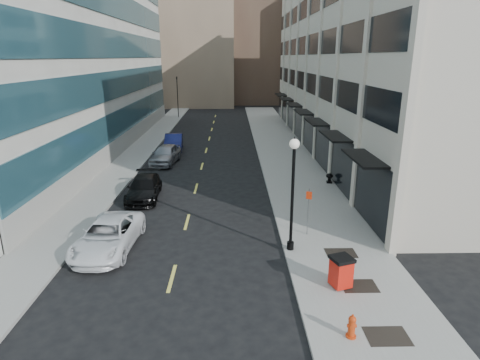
{
  "coord_description": "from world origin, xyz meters",
  "views": [
    {
      "loc": [
        2.55,
        -12.91,
        8.9
      ],
      "look_at": [
        3.0,
        8.45,
        2.31
      ],
      "focal_mm": 30.0,
      "sensor_mm": 36.0,
      "label": 1
    }
  ],
  "objects_px": {
    "car_white_van": "(108,236)",
    "traffic_signal": "(177,79)",
    "car_blue_sedan": "(174,142)",
    "trash_bin": "(341,271)",
    "car_silver_sedan": "(165,154)",
    "lamppost": "(293,185)",
    "urn_planter": "(330,177)",
    "sign_post": "(308,205)",
    "fire_hydrant": "(352,326)",
    "car_black_pickup": "(144,188)"
  },
  "relations": [
    {
      "from": "car_blue_sedan",
      "to": "lamppost",
      "type": "height_order",
      "value": "lamppost"
    },
    {
      "from": "fire_hydrant",
      "to": "trash_bin",
      "type": "distance_m",
      "value": 3.05
    },
    {
      "from": "car_white_van",
      "to": "fire_hydrant",
      "type": "xyz_separation_m",
      "value": [
        9.78,
        -6.7,
        -0.18
      ]
    },
    {
      "from": "car_black_pickup",
      "to": "car_blue_sedan",
      "type": "relative_size",
      "value": 1.01
    },
    {
      "from": "car_white_van",
      "to": "car_silver_sedan",
      "type": "height_order",
      "value": "car_silver_sedan"
    },
    {
      "from": "traffic_signal",
      "to": "urn_planter",
      "type": "relative_size",
      "value": 9.96
    },
    {
      "from": "car_white_van",
      "to": "trash_bin",
      "type": "bearing_deg",
      "value": -17.11
    },
    {
      "from": "car_black_pickup",
      "to": "urn_planter",
      "type": "relative_size",
      "value": 6.91
    },
    {
      "from": "traffic_signal",
      "to": "car_blue_sedan",
      "type": "height_order",
      "value": "traffic_signal"
    },
    {
      "from": "car_white_van",
      "to": "traffic_signal",
      "type": "bearing_deg",
      "value": 95.61
    },
    {
      "from": "car_white_van",
      "to": "car_silver_sedan",
      "type": "distance_m",
      "value": 16.3
    },
    {
      "from": "traffic_signal",
      "to": "car_white_van",
      "type": "distance_m",
      "value": 43.64
    },
    {
      "from": "lamppost",
      "to": "car_blue_sedan",
      "type": "bearing_deg",
      "value": 111.22
    },
    {
      "from": "traffic_signal",
      "to": "car_blue_sedan",
      "type": "xyz_separation_m",
      "value": [
        2.3,
        -21.84,
        -4.93
      ]
    },
    {
      "from": "car_white_van",
      "to": "car_black_pickup",
      "type": "distance_m",
      "value": 7.33
    },
    {
      "from": "trash_bin",
      "to": "car_white_van",
      "type": "bearing_deg",
      "value": 140.92
    },
    {
      "from": "car_white_van",
      "to": "lamppost",
      "type": "bearing_deg",
      "value": -0.07
    },
    {
      "from": "car_blue_sedan",
      "to": "fire_hydrant",
      "type": "relative_size",
      "value": 5.71
    },
    {
      "from": "traffic_signal",
      "to": "urn_planter",
      "type": "xyz_separation_m",
      "value": [
        15.1,
        -33.34,
        -5.14
      ]
    },
    {
      "from": "urn_planter",
      "to": "traffic_signal",
      "type": "bearing_deg",
      "value": 114.36
    },
    {
      "from": "car_blue_sedan",
      "to": "trash_bin",
      "type": "height_order",
      "value": "car_blue_sedan"
    },
    {
      "from": "car_black_pickup",
      "to": "trash_bin",
      "type": "distance_m",
      "value": 14.9
    },
    {
      "from": "car_white_van",
      "to": "lamppost",
      "type": "xyz_separation_m",
      "value": [
        8.68,
        -0.43,
        2.62
      ]
    },
    {
      "from": "car_blue_sedan",
      "to": "lamppost",
      "type": "xyz_separation_m",
      "value": [
        8.5,
        -21.89,
        2.56
      ]
    },
    {
      "from": "car_black_pickup",
      "to": "urn_planter",
      "type": "bearing_deg",
      "value": 8.41
    },
    {
      "from": "car_black_pickup",
      "to": "lamppost",
      "type": "distance_m",
      "value": 11.81
    },
    {
      "from": "traffic_signal",
      "to": "sign_post",
      "type": "bearing_deg",
      "value": -74.21
    },
    {
      "from": "car_blue_sedan",
      "to": "trash_bin",
      "type": "relative_size",
      "value": 3.71
    },
    {
      "from": "car_silver_sedan",
      "to": "car_blue_sedan",
      "type": "bearing_deg",
      "value": 96.68
    },
    {
      "from": "car_silver_sedan",
      "to": "lamppost",
      "type": "xyz_separation_m",
      "value": [
        8.5,
        -16.74,
        2.52
      ]
    },
    {
      "from": "trash_bin",
      "to": "urn_planter",
      "type": "xyz_separation_m",
      "value": [
        2.78,
        13.65,
        -0.27
      ]
    },
    {
      "from": "lamppost",
      "to": "sign_post",
      "type": "xyz_separation_m",
      "value": [
        1.1,
        1.66,
        -1.61
      ]
    },
    {
      "from": "car_black_pickup",
      "to": "car_blue_sedan",
      "type": "bearing_deg",
      "value": 86.81
    },
    {
      "from": "trash_bin",
      "to": "traffic_signal",
      "type": "bearing_deg",
      "value": 85.52
    },
    {
      "from": "car_white_van",
      "to": "fire_hydrant",
      "type": "relative_size",
      "value": 6.31
    },
    {
      "from": "trash_bin",
      "to": "sign_post",
      "type": "relative_size",
      "value": 0.52
    },
    {
      "from": "car_black_pickup",
      "to": "car_blue_sedan",
      "type": "height_order",
      "value": "car_blue_sedan"
    },
    {
      "from": "traffic_signal",
      "to": "urn_planter",
      "type": "height_order",
      "value": "traffic_signal"
    },
    {
      "from": "traffic_signal",
      "to": "lamppost",
      "type": "height_order",
      "value": "traffic_signal"
    },
    {
      "from": "trash_bin",
      "to": "urn_planter",
      "type": "height_order",
      "value": "trash_bin"
    },
    {
      "from": "fire_hydrant",
      "to": "sign_post",
      "type": "bearing_deg",
      "value": 93.3
    },
    {
      "from": "car_white_van",
      "to": "urn_planter",
      "type": "distance_m",
      "value": 16.36
    },
    {
      "from": "car_white_van",
      "to": "fire_hydrant",
      "type": "height_order",
      "value": "car_white_van"
    },
    {
      "from": "car_black_pickup",
      "to": "urn_planter",
      "type": "distance_m",
      "value": 13.07
    },
    {
      "from": "car_white_van",
      "to": "trash_bin",
      "type": "height_order",
      "value": "car_white_van"
    },
    {
      "from": "traffic_signal",
      "to": "fire_hydrant",
      "type": "relative_size",
      "value": 8.34
    },
    {
      "from": "car_white_van",
      "to": "sign_post",
      "type": "bearing_deg",
      "value": 9.93
    },
    {
      "from": "urn_planter",
      "to": "trash_bin",
      "type": "bearing_deg",
      "value": -101.5
    },
    {
      "from": "trash_bin",
      "to": "car_silver_sedan",
      "type": "bearing_deg",
      "value": 97.45
    },
    {
      "from": "car_white_van",
      "to": "fire_hydrant",
      "type": "bearing_deg",
      "value": -31.62
    }
  ]
}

